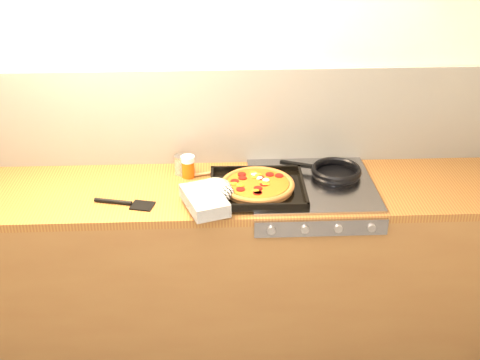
{
  "coord_description": "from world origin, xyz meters",
  "views": [
    {
      "loc": [
        -0.02,
        -1.46,
        2.28
      ],
      "look_at": [
        0.1,
        1.08,
        0.95
      ],
      "focal_mm": 45.0,
      "sensor_mm": 36.0,
      "label": 1
    }
  ],
  "objects_px": {
    "pizza_on_tray": "(243,189)",
    "tomato_can": "(181,165)",
    "juice_glass": "(188,166)",
    "frying_pan": "(335,172)"
  },
  "relations": [
    {
      "from": "tomato_can",
      "to": "juice_glass",
      "type": "distance_m",
      "value": 0.05
    },
    {
      "from": "tomato_can",
      "to": "frying_pan",
      "type": "bearing_deg",
      "value": -6.64
    },
    {
      "from": "juice_glass",
      "to": "frying_pan",
      "type": "bearing_deg",
      "value": -4.17
    },
    {
      "from": "pizza_on_tray",
      "to": "juice_glass",
      "type": "distance_m",
      "value": 0.35
    },
    {
      "from": "pizza_on_tray",
      "to": "tomato_can",
      "type": "distance_m",
      "value": 0.4
    },
    {
      "from": "frying_pan",
      "to": "juice_glass",
      "type": "height_order",
      "value": "juice_glass"
    },
    {
      "from": "pizza_on_tray",
      "to": "juice_glass",
      "type": "xyz_separation_m",
      "value": [
        -0.26,
        0.23,
        0.01
      ]
    },
    {
      "from": "frying_pan",
      "to": "tomato_can",
      "type": "height_order",
      "value": "tomato_can"
    },
    {
      "from": "pizza_on_tray",
      "to": "tomato_can",
      "type": "xyz_separation_m",
      "value": [
        -0.3,
        0.26,
        0.0
      ]
    },
    {
      "from": "pizza_on_tray",
      "to": "frying_pan",
      "type": "xyz_separation_m",
      "value": [
        0.47,
        0.17,
        -0.01
      ]
    }
  ]
}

